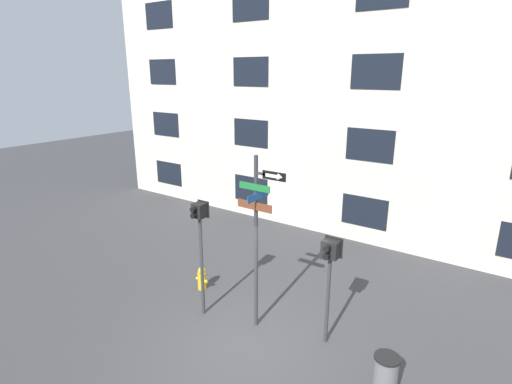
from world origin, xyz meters
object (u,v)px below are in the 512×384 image
at_px(fire_hydrant, 202,278).
at_px(trash_bin, 385,378).
at_px(pedestrian_signal_left, 200,231).
at_px(pedestrian_signal_right, 330,262).
at_px(street_sign_pole, 258,230).

relative_size(fire_hydrant, trash_bin, 0.71).
distance_m(pedestrian_signal_left, fire_hydrant, 2.24).
height_order(pedestrian_signal_left, pedestrian_signal_right, pedestrian_signal_left).
distance_m(pedestrian_signal_left, trash_bin, 4.87).
bearing_deg(street_sign_pole, trash_bin, -9.09).
xyz_separation_m(street_sign_pole, pedestrian_signal_left, (-1.39, -0.36, -0.22)).
height_order(pedestrian_signal_right, fire_hydrant, pedestrian_signal_right).
bearing_deg(street_sign_pole, pedestrian_signal_right, 13.65).
height_order(street_sign_pole, pedestrian_signal_left, street_sign_pole).
xyz_separation_m(street_sign_pole, trash_bin, (3.15, -0.50, -1.97)).
relative_size(street_sign_pole, trash_bin, 4.49).
bearing_deg(pedestrian_signal_left, fire_hydrant, 133.82).
distance_m(pedestrian_signal_right, trash_bin, 2.35).
bearing_deg(trash_bin, pedestrian_signal_right, 150.76).
height_order(fire_hydrant, trash_bin, trash_bin).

